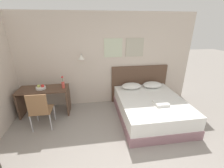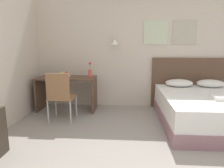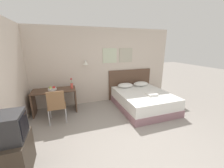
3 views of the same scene
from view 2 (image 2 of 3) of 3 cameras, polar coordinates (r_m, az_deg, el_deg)
The scene contains 10 objects.
wall_back at distance 4.66m, azimuth 7.86°, elevation 9.75°, with size 5.49×0.31×2.65m.
bed at distance 4.04m, azimuth 25.43°, elevation -6.68°, with size 1.63×1.97×0.55m.
headboard at distance 4.90m, azimuth 21.47°, elevation 0.24°, with size 1.75×0.06×1.15m.
pillow_left at distance 4.53m, azimuth 18.61°, elevation 0.30°, with size 0.58×0.41×0.15m.
pillow_right at distance 4.74m, azimuth 26.31°, elevation 0.18°, with size 0.58×0.41×0.15m.
folded_towel_near_foot at distance 3.74m, azimuth 29.03°, elevation -3.46°, with size 0.32×0.29×0.06m.
desk at distance 4.50m, azimuth -12.78°, elevation -0.79°, with size 1.26×0.58×0.74m.
desk_chair at distance 3.83m, azimuth -14.61°, elevation -2.68°, with size 0.46×0.46×0.94m.
fruit_bowl at distance 4.46m, azimuth -13.50°, elevation 2.45°, with size 0.25×0.25×0.12m.
flower_vase at distance 4.29m, azimuth -6.28°, elevation 3.38°, with size 0.08×0.08×0.33m.
Camera 2 is at (-0.30, -1.90, 1.43)m, focal length 32.00 mm.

